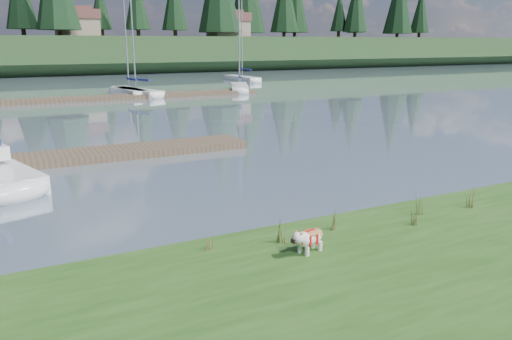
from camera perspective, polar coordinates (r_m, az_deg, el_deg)
ground at (r=41.55m, az=-19.71°, el=7.43°), size 200.00×200.00×0.00m
bank at (r=8.34m, az=17.01°, el=-17.16°), size 60.00×9.00×0.35m
ridge at (r=84.17m, az=-23.83°, el=11.90°), size 200.00×20.00×5.00m
bulldog at (r=10.13m, az=6.12°, el=-7.62°), size 0.87×0.49×0.51m
dock_near at (r=20.48m, az=-23.00°, el=1.12°), size 16.00×2.00×0.30m
dock_far at (r=41.83m, az=-16.99°, el=7.89°), size 26.00×2.20×0.30m
sailboat_bg_2 at (r=45.74m, az=-14.53°, el=8.79°), size 2.01×6.89×10.33m
sailboat_bg_3 at (r=44.93m, az=-13.98°, el=8.73°), size 3.63×7.44×10.88m
sailboat_bg_4 at (r=48.25m, az=-1.91°, el=9.50°), size 4.24×7.30×10.88m
sailboat_bg_5 at (r=60.02m, az=-1.88°, el=10.46°), size 1.80×7.41×10.57m
weed_0 at (r=10.57m, az=3.07°, el=-6.99°), size 0.17×0.14×0.60m
weed_1 at (r=11.40m, az=9.11°, el=-5.67°), size 0.17×0.14×0.54m
weed_2 at (r=12.85m, az=18.13°, el=-3.71°), size 0.17×0.14×0.63m
weed_3 at (r=10.32m, az=-5.33°, el=-7.84°), size 0.17×0.14×0.49m
weed_4 at (r=12.10m, az=17.56°, el=-5.15°), size 0.17×0.14×0.46m
weed_5 at (r=13.87m, az=23.40°, el=-2.97°), size 0.17×0.14×0.58m
mud_lip at (r=11.56m, az=1.74°, el=-7.87°), size 60.00×0.50×0.14m
conifer_5 at (r=83.70m, az=-13.50°, el=18.41°), size 3.96×3.96×10.35m
conifer_8 at (r=98.73m, az=11.39°, el=18.25°), size 4.62×4.62×11.77m
house_1 at (r=82.79m, az=-19.80°, el=15.58°), size 6.30×5.30×4.65m
house_2 at (r=87.41m, az=-3.21°, el=16.27°), size 6.30×5.30×4.65m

